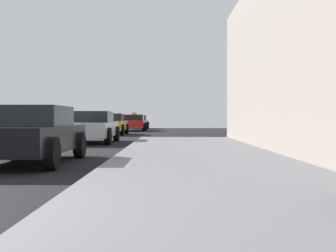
# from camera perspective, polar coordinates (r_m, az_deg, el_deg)

# --- Properties ---
(sidewalk) EXTENTS (4.00, 32.00, 0.15)m
(sidewalk) POSITION_cam_1_polar(r_m,az_deg,el_deg) (3.91, 11.99, -12.62)
(sidewalk) COLOR slate
(sidewalk) RESTS_ON ground_plane
(car_black) EXTENTS (2.02, 4.18, 1.27)m
(car_black) POSITION_cam_1_polar(r_m,az_deg,el_deg) (10.27, -17.59, -0.97)
(car_black) COLOR black
(car_black) RESTS_ON ground_plane
(car_silver) EXTENTS (1.92, 4.14, 1.27)m
(car_silver) POSITION_cam_1_polar(r_m,az_deg,el_deg) (18.04, -9.73, -0.10)
(car_silver) COLOR #B7B7BF
(car_silver) RESTS_ON ground_plane
(car_yellow) EXTENTS (1.94, 4.41, 1.27)m
(car_yellow) POSITION_cam_1_polar(r_m,az_deg,el_deg) (27.01, -7.34, 0.28)
(car_yellow) COLOR yellow
(car_yellow) RESTS_ON ground_plane
(car_red) EXTENTS (1.93, 4.41, 1.43)m
(car_red) POSITION_cam_1_polar(r_m,az_deg,el_deg) (34.75, -4.32, 0.45)
(car_red) COLOR red
(car_red) RESTS_ON ground_plane
(car_green) EXTENTS (1.97, 4.53, 1.27)m
(car_green) POSITION_cam_1_polar(r_m,az_deg,el_deg) (41.94, -3.79, 0.55)
(car_green) COLOR #196638
(car_green) RESTS_ON ground_plane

